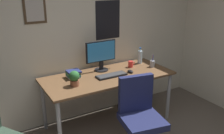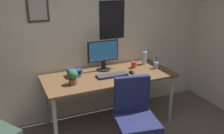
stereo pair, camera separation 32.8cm
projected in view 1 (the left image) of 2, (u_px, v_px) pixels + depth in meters
name	position (u px, v px, depth m)	size (l,w,h in m)	color
wall_back	(75.00, 32.00, 3.49)	(4.40, 0.10, 2.60)	beige
desk	(108.00, 80.00, 3.44)	(1.80, 0.77, 0.75)	brown
office_chair	(140.00, 113.00, 2.90)	(0.57, 0.57, 0.95)	#1E234C
monitor	(101.00, 54.00, 3.53)	(0.46, 0.20, 0.43)	black
keyboard	(112.00, 75.00, 3.38)	(0.43, 0.15, 0.03)	black
computer_mouse	(130.00, 71.00, 3.51)	(0.06, 0.11, 0.04)	black
water_bottle	(140.00, 57.00, 3.88)	(0.07, 0.07, 0.25)	silver
coffee_mug_near	(131.00, 64.00, 3.73)	(0.11, 0.07, 0.09)	red
potted_plant	(74.00, 78.00, 3.05)	(0.13, 0.13, 0.20)	brown
pen_cup	(152.00, 63.00, 3.73)	(0.07, 0.07, 0.20)	#9EA0A5
book_stack_left	(73.00, 74.00, 3.32)	(0.18, 0.17, 0.10)	silver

